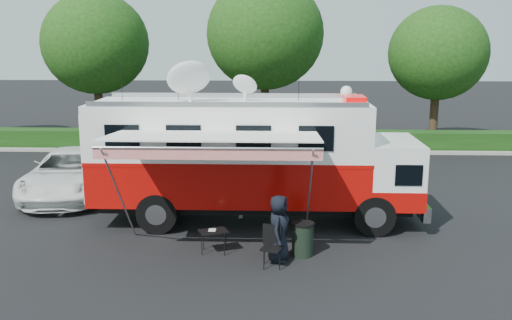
{
  "coord_description": "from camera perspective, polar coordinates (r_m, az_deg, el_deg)",
  "views": [
    {
      "loc": [
        0.68,
        -17.45,
        5.79
      ],
      "look_at": [
        0.0,
        0.5,
        1.9
      ],
      "focal_mm": 40.0,
      "sensor_mm": 36.0,
      "label": 1
    }
  ],
  "objects": [
    {
      "name": "white_suv",
      "position": [
        22.4,
        -17.87,
        -3.36
      ],
      "size": [
        3.5,
        6.38,
        1.69
      ],
      "primitive_type": "imported",
      "rotation": [
        0.0,
        0.0,
        0.12
      ],
      "color": "white",
      "rests_on": "ground_plane"
    },
    {
      "name": "awning",
      "position": [
        14.86,
        -4.38,
        2.02
      ],
      "size": [
        5.58,
        2.87,
        3.37
      ],
      "color": "white",
      "rests_on": "ground_plane"
    },
    {
      "name": "folding_chair",
      "position": [
        14.8,
        1.61,
        -8.19
      ],
      "size": [
        0.64,
        0.67,
        1.06
      ],
      "color": "black",
      "rests_on": "ground_plane"
    },
    {
      "name": "person",
      "position": [
        15.31,
        2.26,
        -10.01
      ],
      "size": [
        0.72,
        0.96,
        1.79
      ],
      "primitive_type": "imported",
      "rotation": [
        0.0,
        0.0,
        1.39
      ],
      "color": "black",
      "rests_on": "ground_plane"
    },
    {
      "name": "command_truck",
      "position": [
        17.85,
        -0.35,
        0.3
      ],
      "size": [
        10.23,
        2.81,
        4.91
      ],
      "color": "black",
      "rests_on": "ground_plane"
    },
    {
      "name": "ground_plane",
      "position": [
        18.39,
        -0.06,
        -6.13
      ],
      "size": [
        120.0,
        120.0,
        0.0
      ],
      "primitive_type": "plane",
      "color": "black",
      "rests_on": "ground"
    },
    {
      "name": "folding_table",
      "position": [
        15.66,
        -4.25,
        -7.22
      ],
      "size": [
        0.89,
        0.78,
        0.64
      ],
      "color": "black",
      "rests_on": "ground_plane"
    },
    {
      "name": "stall_lines",
      "position": [
        21.28,
        -1.09,
        -3.56
      ],
      "size": [
        24.12,
        5.5,
        0.01
      ],
      "color": "silver",
      "rests_on": "ground_plane"
    },
    {
      "name": "back_border",
      "position": [
        30.36,
        3.1,
        10.72
      ],
      "size": [
        60.0,
        6.14,
        8.87
      ],
      "color": "#9E998E",
      "rests_on": "ground_plane"
    },
    {
      "name": "trash_bin",
      "position": [
        15.54,
        4.69,
        -7.87
      ],
      "size": [
        0.62,
        0.62,
        0.92
      ],
      "color": "black",
      "rests_on": "ground_plane"
    }
  ]
}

